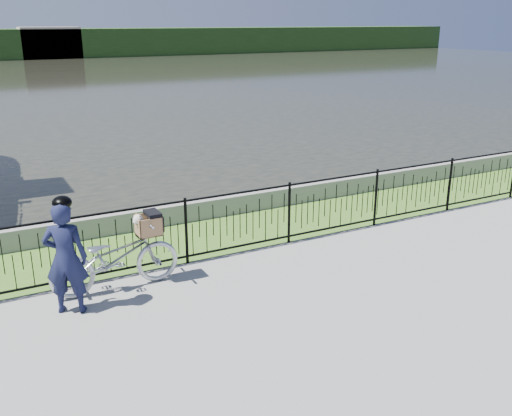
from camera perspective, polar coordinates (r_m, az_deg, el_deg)
ground at (r=8.86m, az=3.09°, el=-7.96°), size 120.00×120.00×0.00m
grass_strip at (r=10.98m, az=-3.91°, el=-2.62°), size 60.00×2.00×0.01m
water at (r=40.19m, az=-22.41°, el=11.38°), size 120.00×120.00×0.00m
quay_wall at (r=11.78m, az=-5.93°, el=-0.18°), size 60.00×0.30×0.40m
fence at (r=9.93m, az=-1.61°, el=-1.36°), size 14.00×0.06×1.15m
far_building_right at (r=66.11m, az=-19.89°, el=15.27°), size 6.00×3.00×3.20m
bicycle_rig at (r=8.86m, az=-13.85°, el=-4.78°), size 1.96×0.68×1.17m
cyclist at (r=8.26m, az=-18.51°, el=-4.60°), size 0.70×0.59×1.69m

